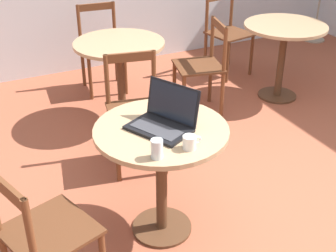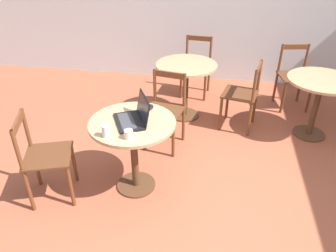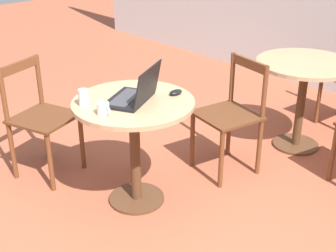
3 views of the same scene
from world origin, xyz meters
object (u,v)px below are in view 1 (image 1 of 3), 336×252
(cafe_table_mid, at_px, (284,40))
(chair_near_back, at_px, (135,111))
(chair_far_right, at_px, (203,67))
(chair_near_left, at_px, (43,237))
(mouse, at_px, (158,103))
(chair_far_back, at_px, (101,47))
(mug, at_px, (190,142))
(cafe_table_near, at_px, (161,151))
(drinking_glass, at_px, (157,149))
(laptop, at_px, (163,120))
(cafe_table_far, at_px, (120,59))
(chair_mid_back, at_px, (227,34))

(cafe_table_mid, distance_m, chair_near_back, 1.85)
(chair_near_back, bearing_deg, chair_far_right, 31.35)
(chair_near_back, distance_m, chair_near_left, 1.43)
(mouse, bearing_deg, chair_far_right, 48.73)
(chair_near_left, bearing_deg, chair_far_right, 41.34)
(cafe_table_mid, distance_m, chair_far_back, 1.83)
(chair_far_right, bearing_deg, mouse, -131.27)
(cafe_table_mid, bearing_deg, mug, -140.22)
(cafe_table_near, relative_size, chair_far_right, 0.91)
(chair_far_right, xyz_separation_m, drinking_glass, (-1.21, -1.63, 0.36))
(chair_near_back, height_order, laptop, laptop)
(cafe_table_near, height_order, cafe_table_mid, same)
(cafe_table_near, relative_size, chair_far_back, 0.91)
(laptop, xyz_separation_m, mug, (0.03, -0.27, -0.01))
(laptop, bearing_deg, chair_far_right, 52.39)
(chair_far_right, xyz_separation_m, mouse, (-0.95, -1.09, 0.32))
(cafe_table_near, height_order, mouse, mouse)
(cafe_table_near, bearing_deg, laptop, 7.01)
(cafe_table_mid, xyz_separation_m, mouse, (-1.82, -1.03, 0.17))
(chair_near_back, bearing_deg, mouse, -95.48)
(chair_far_back, bearing_deg, mouse, -97.99)
(chair_near_left, bearing_deg, cafe_table_near, 18.59)
(cafe_table_far, distance_m, chair_far_right, 0.78)
(cafe_table_mid, xyz_separation_m, mug, (-1.89, -1.57, 0.19))
(chair_near_back, distance_m, chair_far_back, 1.49)
(chair_near_left, xyz_separation_m, laptop, (0.80, 0.27, 0.35))
(cafe_table_far, bearing_deg, chair_far_right, -12.96)
(mug, height_order, drinking_glass, drinking_glass)
(cafe_table_far, xyz_separation_m, chair_mid_back, (1.47, 0.56, -0.15))
(laptop, bearing_deg, chair_far_back, 80.65)
(cafe_table_mid, relative_size, drinking_glass, 7.46)
(chair_far_right, bearing_deg, drinking_glass, -126.61)
(chair_mid_back, xyz_separation_m, chair_far_back, (-1.40, 0.19, 0.00))
(chair_near_left, height_order, mouse, chair_near_left)
(chair_far_back, relative_size, chair_far_right, 1.00)
(mouse, relative_size, mug, 0.92)
(cafe_table_near, distance_m, drinking_glass, 0.37)
(cafe_table_near, xyz_separation_m, cafe_table_mid, (1.93, 1.30, 0.00))
(chair_far_back, height_order, drinking_glass, chair_far_back)
(chair_mid_back, xyz_separation_m, mug, (-1.74, -2.36, 0.34))
(chair_near_left, height_order, chair_far_right, same)
(cafe_table_mid, bearing_deg, chair_far_back, 147.65)
(cafe_table_mid, distance_m, chair_near_left, 3.14)
(cafe_table_far, bearing_deg, chair_near_left, -121.50)
(drinking_glass, bearing_deg, cafe_table_far, 75.47)
(cafe_table_mid, height_order, chair_mid_back, chair_mid_back)
(drinking_glass, bearing_deg, cafe_table_near, 60.93)
(chair_far_right, bearing_deg, mug, -121.98)
(chair_far_back, distance_m, mouse, 2.05)
(chair_far_right, xyz_separation_m, laptop, (-1.05, -1.36, 0.35))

